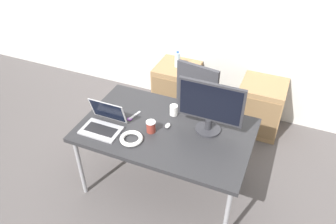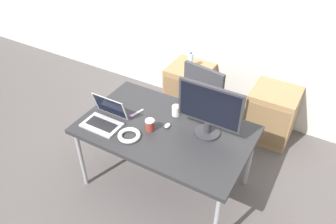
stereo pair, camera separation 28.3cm
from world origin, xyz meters
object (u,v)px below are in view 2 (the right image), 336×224
Objects in this scene: water_bottle at (191,60)px; laptop_center at (105,119)px; cabinet_left at (189,89)px; cabinet_right at (271,114)px; monitor at (209,110)px; office_chair at (210,115)px; coffee_cup_white at (176,111)px; cable_coil at (129,135)px; mouse at (167,126)px; coffee_cup_brown at (150,125)px.

laptop_center is (-0.13, -1.45, 0.06)m from water_bottle.
cabinet_left is 1.00× the size of cabinet_right.
monitor is at bearing -57.01° from water_bottle.
cabinet_left is 1.05m from cabinet_right.
office_chair is at bearing 57.30° from laptop_center.
water_bottle is 2.03× the size of coffee_cup_white.
coffee_cup_white is 0.50× the size of cable_coil.
water_bottle is at bearing 96.51° from cable_coil.
water_bottle is 1.36m from monitor.
monitor is at bearing 16.24° from mouse.
water_bottle is 1.36m from coffee_cup_brown.
water_bottle is 1.10m from coffee_cup_white.
coffee_cup_white is at bearing -103.21° from office_chair.
coffee_cup_brown is at bearing -135.04° from mouse.
laptop_center is 5.07× the size of mouse.
mouse is at bearing -72.36° from cabinet_left.
office_chair is at bearing 75.52° from coffee_cup_brown.
office_chair is 1.13m from cable_coil.
mouse is 0.62× the size of coffee_cup_brown.
laptop_center is 0.94m from monitor.
cabinet_left is at bearing -90.00° from water_bottle.
mouse is at bearing 52.19° from cable_coil.
office_chair is 5.37× the size of water_bottle.
coffee_cup_white is (0.37, -1.03, 0.06)m from water_bottle.
laptop_center is at bearing -158.91° from monitor.
water_bottle is at bearing 107.61° from mouse.
coffee_cup_white is (0.50, 0.42, 0.00)m from laptop_center.
cabinet_left is 1.83× the size of laptop_center.
mouse is (-0.11, -0.74, 0.34)m from office_chair.
coffee_cup_white is 0.32m from coffee_cup_brown.
mouse is 0.20m from coffee_cup_white.
cabinet_right is at bearing 73.81° from monitor.
cabinet_left is 5.78× the size of coffee_cup_brown.
monitor is 5.19× the size of coffee_cup_brown.
mouse is at bearing -98.35° from office_chair.
coffee_cup_white is (-0.69, -1.03, 0.47)m from cabinet_right.
water_bottle reaches higher than mouse.
coffee_cup_white is (0.37, -1.03, 0.47)m from cabinet_left.
mouse is (-0.67, -1.22, 0.44)m from cabinet_right.
coffee_cup_brown is at bearing 57.94° from cable_coil.
coffee_cup_white reaches higher than water_bottle.
cabinet_right is at bearing -0.12° from water_bottle.
laptop_center is (-0.13, -1.45, 0.47)m from cabinet_left.
laptop_center is (-1.18, -1.45, 0.47)m from cabinet_right.
water_bottle reaches higher than cabinet_left.
laptop_center is at bearing 171.01° from cable_coil.
cabinet_right is 1.79m from cable_coil.
monitor is at bearing -106.19° from cabinet_right.
laptop_center is 3.45× the size of coffee_cup_white.
cabinet_right is 1.35m from monitor.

